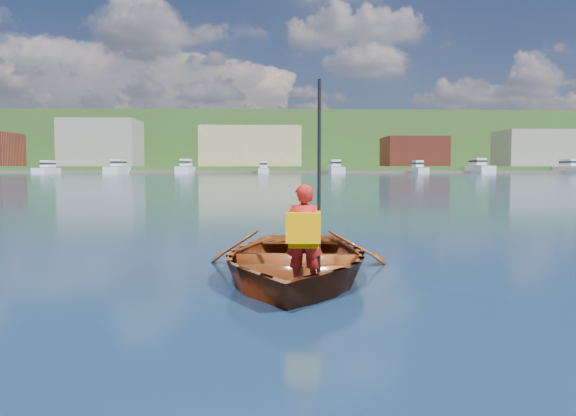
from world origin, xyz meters
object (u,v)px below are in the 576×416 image
object	(u,v)px
rowboat	(294,260)
child_paddler	(304,233)
dock	(285,172)
marina_yachts	(320,168)

from	to	relation	value
rowboat	child_paddler	bearing A→B (deg)	-85.85
rowboat	child_paddler	distance (m)	1.00
dock	marina_yachts	bearing A→B (deg)	-26.84
rowboat	dock	bearing A→B (deg)	88.57
dock	child_paddler	bearing A→B (deg)	-91.39
child_paddler	dock	xyz separation A→B (m)	(3.63, 149.25, -0.24)
dock	marina_yachts	xyz separation A→B (m)	(9.21, -4.66, 0.98)
dock	rowboat	bearing A→B (deg)	-91.43
rowboat	child_paddler	xyz separation A→B (m)	(0.07, -0.91, 0.42)
rowboat	marina_yachts	world-z (taller)	marina_yachts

